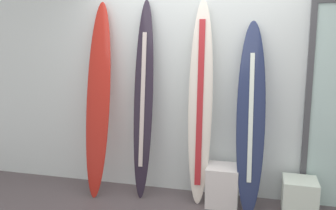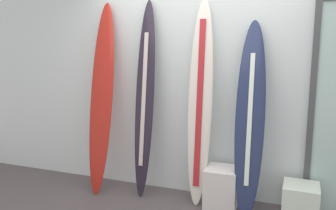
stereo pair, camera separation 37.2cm
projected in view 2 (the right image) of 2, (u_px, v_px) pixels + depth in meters
wall_back at (202, 75)px, 3.90m from camera, size 7.20×0.20×2.80m
surfboard_crimson at (102, 99)px, 3.98m from camera, size 0.30×0.50×2.24m
surfboard_charcoal at (145, 101)px, 3.86m from camera, size 0.23×0.37×2.25m
surfboard_ivory at (200, 105)px, 3.65m from camera, size 0.28×0.35×2.23m
surfboard_navy at (250, 120)px, 3.41m from camera, size 0.32×0.51×2.00m
display_block_left at (222, 187)px, 3.65m from camera, size 0.34×0.34×0.44m
display_block_center at (300, 202)px, 3.39m from camera, size 0.35×0.35×0.36m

